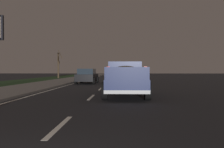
{
  "coord_description": "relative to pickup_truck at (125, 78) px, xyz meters",
  "views": [
    {
      "loc": [
        -2.31,
        -1.51,
        1.39
      ],
      "look_at": [
        9.51,
        -1.08,
        1.2
      ],
      "focal_mm": 37.83,
      "sensor_mm": 36.0,
      "label": 1
    }
  ],
  "objects": [
    {
      "name": "sedan_black",
      "position": [
        11.66,
        3.74,
        -0.2
      ],
      "size": [
        4.43,
        2.08,
        1.54
      ],
      "color": "black",
      "rests_on": "ground"
    },
    {
      "name": "lane_markings",
      "position": [
        18.27,
        4.3,
        -0.98
      ],
      "size": [
        108.0,
        3.54,
        0.01
      ],
      "color": "silver",
      "rests_on": "ground"
    },
    {
      "name": "bare_tree_far",
      "position": [
        28.59,
        11.28,
        1.44
      ],
      "size": [
        1.75,
        0.73,
        5.02
      ],
      "color": "#423323",
      "rests_on": "ground"
    },
    {
      "name": "grass_verge",
      "position": [
        16.46,
        12.45,
        -0.98
      ],
      "size": [
        108.0,
        6.0,
        0.01
      ],
      "primitive_type": "cube",
      "color": "#1E3819",
      "rests_on": "ground"
    },
    {
      "name": "sidewalk_shoulder",
      "position": [
        16.46,
        7.45,
        -0.92
      ],
      "size": [
        108.0,
        4.0,
        0.12
      ],
      "primitive_type": "cube",
      "color": "slate",
      "rests_on": "ground"
    },
    {
      "name": "ground",
      "position": [
        16.46,
        1.75,
        -0.98
      ],
      "size": [
        144.0,
        144.0,
        0.0
      ],
      "primitive_type": "plane",
      "color": "black"
    },
    {
      "name": "sedan_red",
      "position": [
        12.52,
        0.12,
        -0.2
      ],
      "size": [
        4.45,
        2.11,
        1.54
      ],
      "color": "maroon",
      "rests_on": "ground"
    },
    {
      "name": "pickup_truck",
      "position": [
        0.0,
        0.0,
        0.0
      ],
      "size": [
        5.44,
        2.32,
        1.87
      ],
      "color": "#141E4C",
      "rests_on": "ground"
    }
  ]
}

